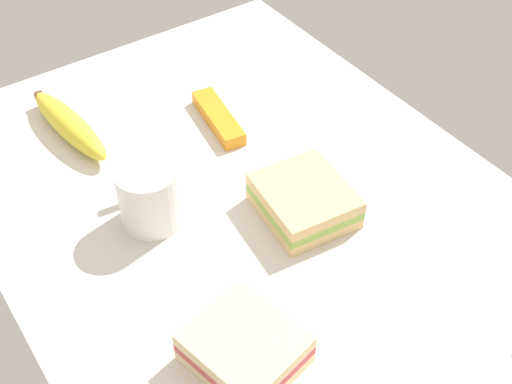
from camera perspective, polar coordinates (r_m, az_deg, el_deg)
name	(u,v)px	position (r cm, az deg, el deg)	size (l,w,h in cm)	color
tabletop	(256,214)	(87.15, 0.00, -1.87)	(90.00, 64.00, 2.00)	beige
coffee_mug_milky	(149,195)	(82.99, -9.19, -0.24)	(10.03, 7.84, 8.55)	white
sandwich_main	(245,349)	(70.83, -0.99, -13.32)	(12.88, 12.04, 4.40)	beige
sandwich_side	(304,201)	(84.53, 4.16, -0.76)	(12.92, 11.88, 4.40)	#DBB77A
banana	(69,125)	(99.81, -15.77, 5.59)	(19.54, 5.86, 3.91)	yellow
snack_bar	(218,118)	(99.08, -3.27, 6.40)	(12.87, 3.27, 2.00)	orange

